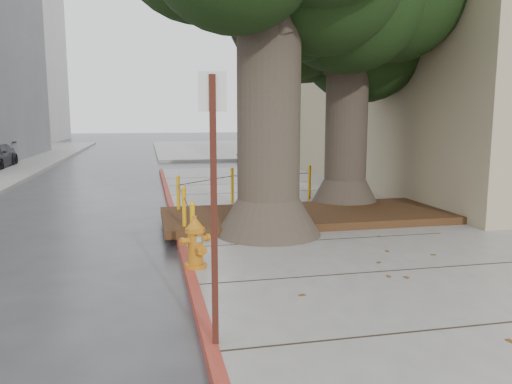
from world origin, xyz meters
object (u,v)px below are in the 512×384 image
Objects in this scene: fire_hydrant at (195,243)px; signpost at (214,195)px; car_red at (416,150)px; car_silver at (269,150)px.

fire_hydrant is 0.30× the size of signpost.
car_red reaches higher than fire_hydrant.
car_silver is at bearing 50.54° from fire_hydrant.
signpost is at bearing -113.54° from fire_hydrant.
fire_hydrant is at bearing 146.18° from car_red.
car_silver is at bearing 74.61° from car_red.
fire_hydrant is 0.19× the size of car_red.
signpost is at bearing 165.98° from car_silver.
fire_hydrant is 2.83m from signpost.
car_silver is 7.68m from car_red.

